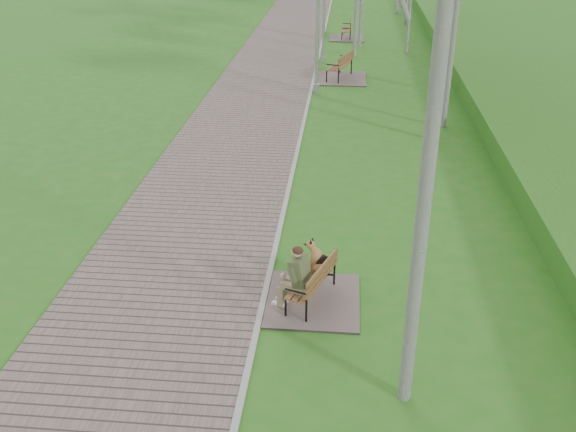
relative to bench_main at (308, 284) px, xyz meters
The scene contains 9 objects.
ground 5.96m from the bench_main, 97.23° to the left, with size 120.00×120.00×0.00m, color #266C1A.
walkway 27.52m from the bench_main, 95.21° to the left, with size 3.50×67.00×0.04m, color #645751.
kerb 27.42m from the bench_main, 91.57° to the left, with size 0.10×67.00×0.05m, color #999993.
embankment 28.25m from the bench_main, 66.52° to the left, with size 14.00×70.00×1.60m, color #407625.
bench_main is the anchor object (origin of this frame).
bench_second 14.68m from the bench_main, 89.27° to the left, with size 1.92×2.14×1.18m.
bench_third 22.21m from the bench_main, 89.09° to the left, with size 1.63×1.82×1.00m.
lamp_post_near 12.93m from the bench_main, 92.51° to the left, with size 0.21×0.21×5.41m.
lamp_post_second 17.32m from the bench_main, 91.76° to the left, with size 0.17×0.17×4.46m.
Camera 1 is at (1.25, -14.86, 6.12)m, focal length 40.00 mm.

